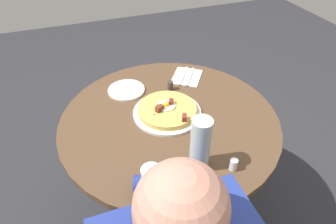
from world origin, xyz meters
TOP-DOWN VIEW (x-y plane):
  - ground_plane at (0.00, 0.00)m, footprint 6.00×6.00m
  - dining_table at (0.00, 0.00)m, footprint 0.96×0.96m
  - pizza_plate at (-0.00, 0.03)m, footprint 0.30×0.30m
  - breakfast_pizza at (-0.00, 0.03)m, footprint 0.26×0.26m
  - bread_plate at (-0.13, 0.26)m, footprint 0.18×0.18m
  - napkin at (0.20, 0.28)m, footprint 0.21×0.22m
  - fork at (0.21, 0.27)m, footprint 0.11×0.15m
  - knife at (0.19, 0.29)m, footprint 0.11×0.15m
  - water_glass at (-0.19, -0.34)m, footprint 0.07×0.07m
  - water_bottle at (0.01, -0.29)m, footprint 0.07×0.07m
  - salt_shaker at (0.12, -0.35)m, footprint 0.03×0.03m
  - pepper_shaker at (0.08, 0.20)m, footprint 0.03×0.03m

SIDE VIEW (x-z plane):
  - ground_plane at x=0.00m, z-range 0.00..0.00m
  - dining_table at x=0.00m, z-range 0.19..0.89m
  - napkin at x=0.20m, z-range 0.70..0.71m
  - bread_plate at x=-0.13m, z-range 0.70..0.71m
  - pizza_plate at x=0.00m, z-range 0.70..0.71m
  - fork at x=0.21m, z-range 0.71..0.71m
  - knife at x=0.19m, z-range 0.71..0.71m
  - pepper_shaker at x=0.08m, z-range 0.70..0.75m
  - salt_shaker at x=0.12m, z-range 0.70..0.75m
  - breakfast_pizza at x=0.00m, z-range 0.70..0.75m
  - water_glass at x=-0.19m, z-range 0.70..0.82m
  - water_bottle at x=0.01m, z-range 0.70..0.92m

